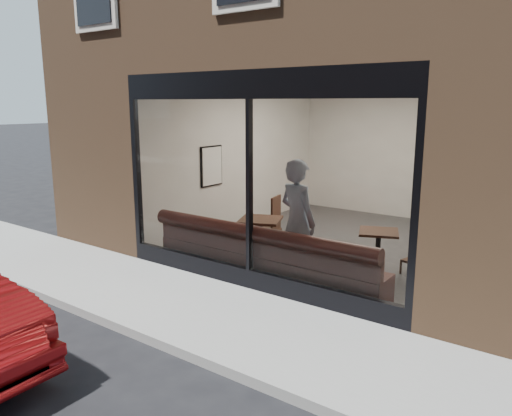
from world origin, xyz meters
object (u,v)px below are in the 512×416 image
Objects in this scene: cafe_chair_left at (267,230)px; cafe_chair_right at (417,261)px; person at (297,222)px; cafe_table_left at (260,220)px; cafe_table_right at (379,232)px; banquette at (265,267)px.

cafe_chair_left is 3.10m from cafe_chair_right.
cafe_table_left is (-1.08, 0.52, -0.22)m from person.
cafe_chair_left reaches higher than cafe_chair_right.
cafe_chair_left is 1.25× the size of cafe_chair_right.
cafe_table_left is 2.70m from cafe_chair_right.
cafe_table_right is 2.72m from cafe_chair_left.
person is 5.08× the size of cafe_chair_right.
person is at bearing 32.03° from banquette.
cafe_chair_left is (-0.60, 1.05, -0.50)m from cafe_table_left.
banquette is 1.15m from cafe_table_left.
banquette reaches higher than cafe_chair_right.
cafe_table_left is 1.83× the size of cafe_chair_right.
cafe_table_left is at bearing 129.95° from banquette.
banquette is 2.48m from cafe_chair_right.
banquette is at bearing -50.05° from cafe_table_left.
cafe_table_left reaches higher than cafe_chair_right.
cafe_chair_right is at bearing 42.16° from banquette.
cafe_table_right is (2.00, 0.44, 0.00)m from cafe_table_left.
banquette is 1.89m from cafe_table_right.
person is at bearing 123.13° from cafe_chair_left.
cafe_table_right reaches higher than cafe_chair_right.
cafe_table_right reaches higher than cafe_chair_left.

